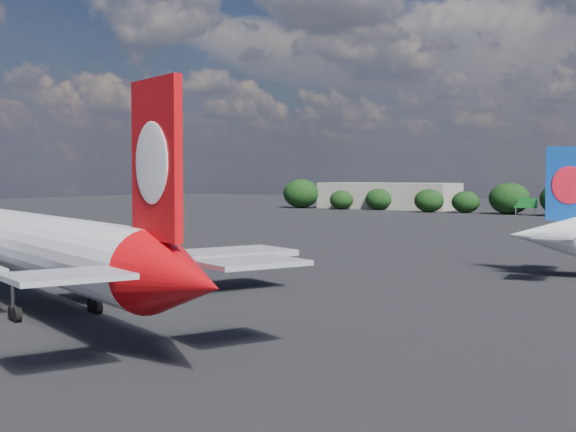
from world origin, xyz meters
The scene contains 4 objects.
ground centered at (0.00, 60.00, 0.00)m, with size 500.00×500.00×0.00m, color black.
qantas_airliner centered at (-3.73, 9.53, 4.89)m, with size 47.20×45.44×16.04m.
terminal_building centered at (-65.00, 192.00, 4.00)m, with size 42.00×16.00×8.00m.
highway_sign centered at (-18.00, 176.00, 3.13)m, with size 6.00×0.30×4.50m.
Camera 1 is at (44.20, -30.99, 10.69)m, focal length 50.00 mm.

